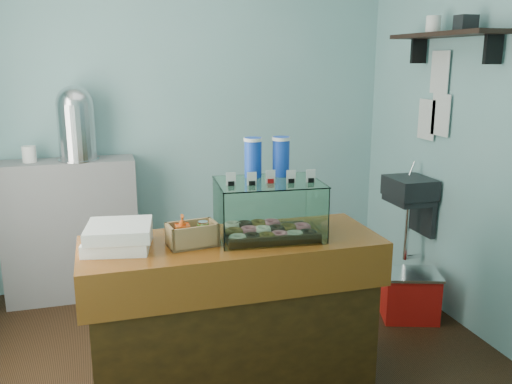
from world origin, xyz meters
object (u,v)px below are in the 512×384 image
object	(u,v)px
display_case	(267,206)
coffee_urn	(76,121)
red_cooler	(410,295)
counter	(233,315)

from	to	relation	value
display_case	coffee_urn	distance (m)	1.86
red_cooler	coffee_urn	bearing A→B (deg)	173.08
counter	display_case	xyz separation A→B (m)	(0.21, 0.04, 0.61)
coffee_urn	red_cooler	size ratio (longest dim) A/B	1.17
display_case	coffee_urn	world-z (taller)	coffee_urn
counter	red_cooler	size ratio (longest dim) A/B	3.36
display_case	red_cooler	bearing A→B (deg)	24.80
display_case	red_cooler	xyz separation A→B (m)	(1.23, 0.45, -0.89)
red_cooler	counter	bearing A→B (deg)	-142.62
display_case	coffee_urn	size ratio (longest dim) A/B	1.06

